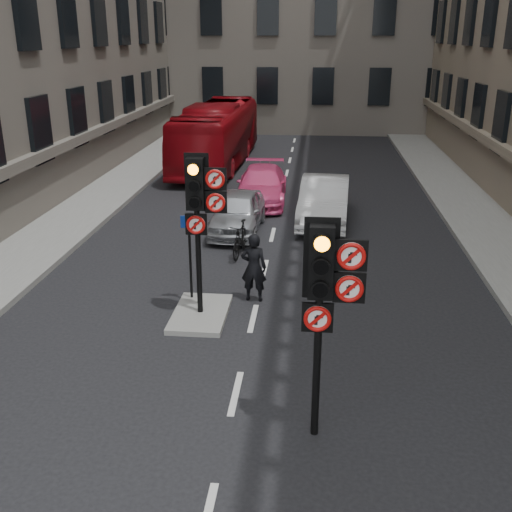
% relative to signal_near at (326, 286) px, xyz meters
% --- Properties ---
extents(ground, '(120.00, 120.00, 0.00)m').
position_rel_signal_near_xyz_m(ground, '(-1.49, -0.99, -2.58)').
color(ground, black).
rests_on(ground, ground).
extents(pavement_left, '(3.00, 50.00, 0.16)m').
position_rel_signal_near_xyz_m(pavement_left, '(-8.69, 11.01, -2.50)').
color(pavement_left, gray).
rests_on(pavement_left, ground).
extents(pavement_right, '(3.00, 50.00, 0.16)m').
position_rel_signal_near_xyz_m(pavement_right, '(5.71, 11.01, -2.50)').
color(pavement_right, gray).
rests_on(pavement_right, ground).
extents(centre_island, '(1.20, 2.00, 0.12)m').
position_rel_signal_near_xyz_m(centre_island, '(-2.69, 4.01, -2.52)').
color(centre_island, gray).
rests_on(centre_island, ground).
extents(signal_near, '(0.91, 0.40, 3.58)m').
position_rel_signal_near_xyz_m(signal_near, '(0.00, 0.00, 0.00)').
color(signal_near, black).
rests_on(signal_near, ground).
extents(signal_far, '(0.91, 0.40, 3.58)m').
position_rel_signal_near_xyz_m(signal_far, '(-2.60, 4.00, 0.12)').
color(signal_far, black).
rests_on(signal_far, centre_island).
extents(car_silver, '(1.64, 3.84, 1.30)m').
position_rel_signal_near_xyz_m(car_silver, '(-2.64, 10.28, -1.93)').
color(car_silver, '#AEB1B7').
rests_on(car_silver, ground).
extents(car_white, '(1.83, 4.60, 1.49)m').
position_rel_signal_near_xyz_m(car_white, '(0.13, 11.58, -1.84)').
color(car_white, silver).
rests_on(car_white, ground).
extents(car_pink, '(1.93, 4.50, 1.29)m').
position_rel_signal_near_xyz_m(car_pink, '(-2.19, 13.95, -1.94)').
color(car_pink, '#E5437F').
rests_on(car_pink, ground).
extents(bus_red, '(2.80, 10.65, 2.95)m').
position_rel_signal_near_xyz_m(bus_red, '(-4.92, 20.48, -1.11)').
color(bus_red, maroon).
rests_on(bus_red, ground).
extents(motorcycle, '(0.68, 1.70, 1.00)m').
position_rel_signal_near_xyz_m(motorcycle, '(-2.26, 8.06, -2.08)').
color(motorcycle, black).
rests_on(motorcycle, ground).
extents(motorcyclist, '(0.64, 0.44, 1.68)m').
position_rel_signal_near_xyz_m(motorcyclist, '(-1.57, 5.01, -1.74)').
color(motorcyclist, black).
rests_on(motorcyclist, ground).
extents(info_sign, '(0.35, 0.13, 2.04)m').
position_rel_signal_near_xyz_m(info_sign, '(-3.04, 4.74, -1.15)').
color(info_sign, black).
rests_on(info_sign, centre_island).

